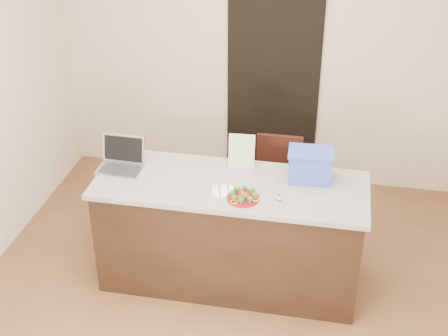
% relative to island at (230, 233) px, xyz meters
% --- Properties ---
extents(ground, '(4.00, 4.00, 0.00)m').
position_rel_island_xyz_m(ground, '(0.00, -0.25, -0.46)').
color(ground, brown).
rests_on(ground, ground).
extents(room_shell, '(4.00, 4.00, 4.00)m').
position_rel_island_xyz_m(room_shell, '(0.00, -0.25, 1.16)').
color(room_shell, white).
rests_on(room_shell, ground).
extents(doorway, '(0.90, 0.02, 2.00)m').
position_rel_island_xyz_m(doorway, '(0.10, 1.73, 0.54)').
color(doorway, black).
rests_on(doorway, ground).
extents(island, '(2.06, 0.76, 0.92)m').
position_rel_island_xyz_m(island, '(0.00, 0.00, 0.00)').
color(island, black).
rests_on(island, ground).
extents(plate, '(0.24, 0.24, 0.02)m').
position_rel_island_xyz_m(plate, '(0.13, -0.20, 0.47)').
color(plate, maroon).
rests_on(plate, island).
extents(meatballs, '(0.08, 0.09, 0.04)m').
position_rel_island_xyz_m(meatballs, '(0.13, -0.20, 0.49)').
color(meatballs, brown).
rests_on(meatballs, plate).
extents(broccoli, '(0.20, 0.20, 0.04)m').
position_rel_island_xyz_m(broccoli, '(0.13, -0.20, 0.50)').
color(broccoli, '#165519').
rests_on(broccoli, plate).
extents(pepper_rings, '(0.20, 0.22, 0.01)m').
position_rel_island_xyz_m(pepper_rings, '(0.13, -0.20, 0.48)').
color(pepper_rings, gold).
rests_on(pepper_rings, plate).
extents(napkin, '(0.19, 0.19, 0.01)m').
position_rel_island_xyz_m(napkin, '(-0.03, -0.12, 0.46)').
color(napkin, white).
rests_on(napkin, island).
extents(fork, '(0.05, 0.16, 0.00)m').
position_rel_island_xyz_m(fork, '(-0.05, -0.11, 0.47)').
color(fork, silver).
rests_on(fork, napkin).
extents(knife, '(0.03, 0.19, 0.01)m').
position_rel_island_xyz_m(knife, '(-0.00, -0.14, 0.47)').
color(knife, white).
rests_on(knife, napkin).
extents(yogurt_bottle, '(0.03, 0.03, 0.06)m').
position_rel_island_xyz_m(yogurt_bottle, '(0.39, -0.19, 0.48)').
color(yogurt_bottle, silver).
rests_on(yogurt_bottle, island).
extents(laptop, '(0.35, 0.28, 0.24)m').
position_rel_island_xyz_m(laptop, '(-0.88, 0.08, 0.52)').
color(laptop, '#B9B9BE').
rests_on(laptop, island).
extents(leaflet, '(0.20, 0.05, 0.29)m').
position_rel_island_xyz_m(leaflet, '(0.04, 0.24, 0.60)').
color(leaflet, white).
rests_on(leaflet, island).
extents(blue_box, '(0.35, 0.26, 0.24)m').
position_rel_island_xyz_m(blue_box, '(0.58, 0.17, 0.58)').
color(blue_box, '#334AB8').
rests_on(blue_box, island).
extents(chair, '(0.40, 0.40, 0.90)m').
position_rel_island_xyz_m(chair, '(0.27, 0.79, 0.05)').
color(chair, '#371710').
rests_on(chair, ground).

